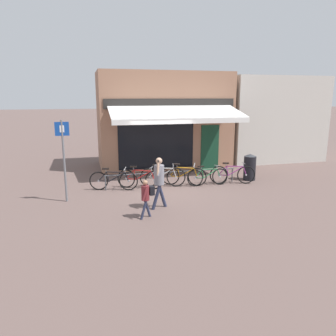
{
  "coord_description": "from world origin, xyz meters",
  "views": [
    {
      "loc": [
        -3.01,
        -11.96,
        3.45
      ],
      "look_at": [
        -0.28,
        -1.46,
        1.05
      ],
      "focal_mm": 35.0,
      "sensor_mm": 36.0,
      "label": 1
    }
  ],
  "objects_px": {
    "bicycle_black": "(113,180)",
    "bicycle_red": "(140,178)",
    "litter_bin": "(250,167)",
    "pedestrian_child": "(146,194)",
    "parking_sign": "(64,153)",
    "bicycle_orange": "(183,176)",
    "bicycle_purple": "(232,174)",
    "bicycle_silver": "(163,177)",
    "bicycle_green": "(207,177)",
    "pedestrian_adult": "(159,177)"
  },
  "relations": [
    {
      "from": "litter_bin",
      "to": "bicycle_red",
      "type": "bearing_deg",
      "value": -178.86
    },
    {
      "from": "bicycle_black",
      "to": "litter_bin",
      "type": "distance_m",
      "value": 5.65
    },
    {
      "from": "bicycle_green",
      "to": "pedestrian_child",
      "type": "xyz_separation_m",
      "value": [
        -2.98,
        -2.87,
        0.36
      ]
    },
    {
      "from": "litter_bin",
      "to": "pedestrian_child",
      "type": "bearing_deg",
      "value": -147.15
    },
    {
      "from": "bicycle_silver",
      "to": "bicycle_orange",
      "type": "distance_m",
      "value": 0.82
    },
    {
      "from": "bicycle_red",
      "to": "bicycle_orange",
      "type": "relative_size",
      "value": 0.99
    },
    {
      "from": "pedestrian_child",
      "to": "bicycle_red",
      "type": "bearing_deg",
      "value": -105.03
    },
    {
      "from": "pedestrian_child",
      "to": "bicycle_green",
      "type": "bearing_deg",
      "value": -144.74
    },
    {
      "from": "bicycle_silver",
      "to": "parking_sign",
      "type": "height_order",
      "value": "parking_sign"
    },
    {
      "from": "bicycle_silver",
      "to": "pedestrian_adult",
      "type": "distance_m",
      "value": 2.57
    },
    {
      "from": "bicycle_red",
      "to": "bicycle_orange",
      "type": "height_order",
      "value": "bicycle_orange"
    },
    {
      "from": "pedestrian_adult",
      "to": "pedestrian_child",
      "type": "distance_m",
      "value": 0.96
    },
    {
      "from": "bicycle_red",
      "to": "bicycle_green",
      "type": "relative_size",
      "value": 0.99
    },
    {
      "from": "bicycle_black",
      "to": "pedestrian_adult",
      "type": "height_order",
      "value": "pedestrian_adult"
    },
    {
      "from": "bicycle_red",
      "to": "parking_sign",
      "type": "relative_size",
      "value": 0.62
    },
    {
      "from": "bicycle_silver",
      "to": "pedestrian_child",
      "type": "bearing_deg",
      "value": -98.39
    },
    {
      "from": "bicycle_orange",
      "to": "bicycle_green",
      "type": "xyz_separation_m",
      "value": [
        0.93,
        -0.19,
        -0.04
      ]
    },
    {
      "from": "litter_bin",
      "to": "parking_sign",
      "type": "xyz_separation_m",
      "value": [
        -7.29,
        -1.07,
        1.09
      ]
    },
    {
      "from": "bicycle_purple",
      "to": "pedestrian_child",
      "type": "bearing_deg",
      "value": -130.89
    },
    {
      "from": "bicycle_red",
      "to": "bicycle_silver",
      "type": "xyz_separation_m",
      "value": [
        0.88,
        0.0,
        0.02
      ]
    },
    {
      "from": "bicycle_red",
      "to": "parking_sign",
      "type": "distance_m",
      "value": 3.09
    },
    {
      "from": "bicycle_black",
      "to": "bicycle_orange",
      "type": "distance_m",
      "value": 2.71
    },
    {
      "from": "bicycle_silver",
      "to": "parking_sign",
      "type": "xyz_separation_m",
      "value": [
        -3.53,
        -0.98,
        1.24
      ]
    },
    {
      "from": "bicycle_red",
      "to": "litter_bin",
      "type": "distance_m",
      "value": 4.65
    },
    {
      "from": "pedestrian_adult",
      "to": "bicycle_orange",
      "type": "bearing_deg",
      "value": -123.93
    },
    {
      "from": "bicycle_black",
      "to": "parking_sign",
      "type": "bearing_deg",
      "value": -133.91
    },
    {
      "from": "bicycle_black",
      "to": "bicycle_red",
      "type": "xyz_separation_m",
      "value": [
        1.01,
        0.03,
        -0.0
      ]
    },
    {
      "from": "bicycle_black",
      "to": "pedestrian_adult",
      "type": "distance_m",
      "value": 2.72
    },
    {
      "from": "bicycle_purple",
      "to": "litter_bin",
      "type": "bearing_deg",
      "value": 35.23
    },
    {
      "from": "pedestrian_adult",
      "to": "bicycle_silver",
      "type": "bearing_deg",
      "value": -106.99
    },
    {
      "from": "bicycle_silver",
      "to": "bicycle_green",
      "type": "height_order",
      "value": "bicycle_silver"
    },
    {
      "from": "pedestrian_adult",
      "to": "pedestrian_child",
      "type": "height_order",
      "value": "pedestrian_adult"
    },
    {
      "from": "bicycle_green",
      "to": "bicycle_purple",
      "type": "xyz_separation_m",
      "value": [
        1.05,
        -0.02,
        0.04
      ]
    },
    {
      "from": "bicycle_green",
      "to": "bicycle_purple",
      "type": "distance_m",
      "value": 1.05
    },
    {
      "from": "bicycle_orange",
      "to": "pedestrian_adult",
      "type": "xyz_separation_m",
      "value": [
        -1.51,
        -2.33,
        0.61
      ]
    },
    {
      "from": "bicycle_red",
      "to": "bicycle_purple",
      "type": "relative_size",
      "value": 0.94
    },
    {
      "from": "pedestrian_adult",
      "to": "parking_sign",
      "type": "relative_size",
      "value": 0.6
    },
    {
      "from": "bicycle_black",
      "to": "bicycle_orange",
      "type": "height_order",
      "value": "bicycle_orange"
    },
    {
      "from": "bicycle_orange",
      "to": "pedestrian_adult",
      "type": "bearing_deg",
      "value": -98.86
    },
    {
      "from": "bicycle_black",
      "to": "bicycle_purple",
      "type": "distance_m",
      "value": 4.69
    },
    {
      "from": "bicycle_red",
      "to": "pedestrian_adult",
      "type": "height_order",
      "value": "pedestrian_adult"
    },
    {
      "from": "bicycle_orange",
      "to": "litter_bin",
      "type": "xyz_separation_m",
      "value": [
        2.94,
        0.16,
        0.16
      ]
    },
    {
      "from": "bicycle_silver",
      "to": "bicycle_green",
      "type": "xyz_separation_m",
      "value": [
        1.75,
        -0.26,
        -0.04
      ]
    },
    {
      "from": "bicycle_green",
      "to": "parking_sign",
      "type": "relative_size",
      "value": 0.63
    },
    {
      "from": "bicycle_black",
      "to": "bicycle_silver",
      "type": "xyz_separation_m",
      "value": [
        1.89,
        0.03,
        0.01
      ]
    },
    {
      "from": "bicycle_red",
      "to": "bicycle_purple",
      "type": "distance_m",
      "value": 3.69
    },
    {
      "from": "litter_bin",
      "to": "parking_sign",
      "type": "distance_m",
      "value": 7.45
    },
    {
      "from": "bicycle_orange",
      "to": "bicycle_purple",
      "type": "height_order",
      "value": "bicycle_orange"
    },
    {
      "from": "pedestrian_child",
      "to": "litter_bin",
      "type": "bearing_deg",
      "value": -155.79
    },
    {
      "from": "bicycle_purple",
      "to": "pedestrian_child",
      "type": "distance_m",
      "value": 4.95
    }
  ]
}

